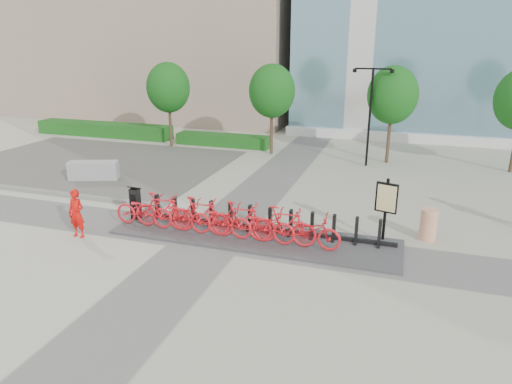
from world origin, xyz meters
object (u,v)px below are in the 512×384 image
(jersey_barrier, at_px, (94,170))
(worker_red, at_px, (76,214))
(construction_barrel, at_px, (428,225))
(bike_0, at_px, (144,210))
(kiosk, at_px, (135,203))
(map_sign, at_px, (386,201))

(jersey_barrier, bearing_deg, worker_red, -77.83)
(worker_red, bearing_deg, construction_barrel, 19.19)
(worker_red, xyz_separation_m, construction_barrel, (11.09, 3.40, -0.30))
(bike_0, bearing_deg, construction_barrel, -77.90)
(bike_0, relative_size, kiosk, 1.74)
(construction_barrel, xyz_separation_m, jersey_barrier, (-14.83, 2.42, -0.09))
(bike_0, xyz_separation_m, map_sign, (8.02, 1.39, 0.77))
(worker_red, distance_m, map_sign, 10.11)
(worker_red, height_order, construction_barrel, worker_red)
(jersey_barrier, height_order, map_sign, map_sign)
(worker_red, bearing_deg, bike_0, 41.46)
(construction_barrel, distance_m, map_sign, 1.76)
(bike_0, distance_m, construction_barrel, 9.61)
(bike_0, height_order, worker_red, worker_red)
(bike_0, relative_size, worker_red, 1.31)
(jersey_barrier, bearing_deg, bike_0, -59.82)
(kiosk, xyz_separation_m, worker_red, (-1.03, -1.89, 0.15))
(kiosk, height_order, construction_barrel, kiosk)
(construction_barrel, height_order, map_sign, map_sign)
(kiosk, distance_m, construction_barrel, 10.17)
(jersey_barrier, xyz_separation_m, map_sign, (13.45, -3.04, 0.98))
(worker_red, distance_m, construction_barrel, 11.60)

